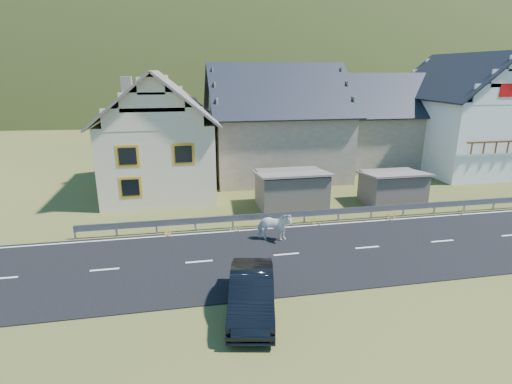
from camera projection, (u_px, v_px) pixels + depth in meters
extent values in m
plane|color=#373E17|center=(367.00, 248.00, 19.12)|extent=(160.00, 160.00, 0.00)
cube|color=black|center=(367.00, 248.00, 19.11)|extent=(60.00, 7.00, 0.04)
cube|color=silver|center=(367.00, 247.00, 19.11)|extent=(60.00, 6.60, 0.01)
cube|color=#93969B|center=(339.00, 211.00, 22.41)|extent=(28.00, 0.08, 0.34)
cube|color=#93969B|center=(75.00, 233.00, 20.01)|extent=(0.10, 0.06, 0.70)
cube|color=#93969B|center=(116.00, 230.00, 20.37)|extent=(0.10, 0.06, 0.70)
cube|color=#93969B|center=(157.00, 227.00, 20.72)|extent=(0.10, 0.06, 0.70)
cube|color=#93969B|center=(195.00, 225.00, 21.08)|extent=(0.10, 0.06, 0.70)
cube|color=#93969B|center=(233.00, 222.00, 21.43)|extent=(0.10, 0.06, 0.70)
cube|color=#93969B|center=(269.00, 220.00, 21.79)|extent=(0.10, 0.06, 0.70)
cube|color=#93969B|center=(304.00, 217.00, 22.14)|extent=(0.10, 0.06, 0.70)
cube|color=#93969B|center=(338.00, 215.00, 22.49)|extent=(0.10, 0.06, 0.70)
cube|color=#93969B|center=(371.00, 213.00, 22.85)|extent=(0.10, 0.06, 0.70)
cube|color=#93969B|center=(403.00, 211.00, 23.20)|extent=(0.10, 0.06, 0.70)
cube|color=#93969B|center=(434.00, 208.00, 23.56)|extent=(0.10, 0.06, 0.70)
cube|color=#93969B|center=(464.00, 206.00, 23.91)|extent=(0.10, 0.06, 0.70)
cube|color=#93969B|center=(494.00, 204.00, 24.26)|extent=(0.10, 0.06, 0.70)
cube|color=#6A5C50|center=(291.00, 190.00, 24.55)|extent=(4.30, 3.30, 2.40)
cube|color=#6A5C50|center=(392.00, 188.00, 25.26)|extent=(3.80, 2.90, 2.20)
cube|color=beige|center=(160.00, 155.00, 27.89)|extent=(7.00, 9.00, 5.00)
cube|color=orange|center=(128.00, 156.00, 23.12)|extent=(1.30, 0.12, 1.30)
cube|color=orange|center=(184.00, 154.00, 23.68)|extent=(1.30, 0.12, 1.30)
cube|color=orange|center=(131.00, 188.00, 23.67)|extent=(1.30, 0.12, 1.30)
cube|color=gray|center=(127.00, 94.00, 27.75)|extent=(0.70, 0.70, 2.40)
cube|color=gray|center=(275.00, 143.00, 32.30)|extent=(10.00, 9.00, 5.00)
cube|color=gray|center=(378.00, 138.00, 36.01)|extent=(9.00, 8.00, 4.60)
cube|color=white|center=(460.00, 133.00, 34.05)|extent=(8.00, 10.00, 6.00)
cube|color=brown|center=(509.00, 141.00, 29.06)|extent=(6.80, 0.12, 0.12)
ellipsoid|color=#2A3716|center=(209.00, 130.00, 194.98)|extent=(440.00, 280.00, 260.00)
ellipsoid|color=black|center=(8.00, 78.00, 110.96)|extent=(76.00, 50.00, 28.00)
imported|color=white|center=(274.00, 227.00, 19.69)|extent=(1.29, 1.90, 1.47)
imported|color=black|center=(252.00, 293.00, 13.92)|extent=(2.32, 4.58, 1.44)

